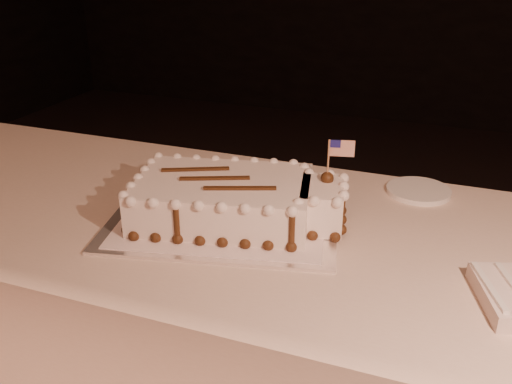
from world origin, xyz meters
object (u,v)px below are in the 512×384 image
(cake_board, at_px, (224,219))
(side_plate, at_px, (419,191))
(banquet_table, at_px, (267,356))
(sheet_cake, at_px, (235,199))

(cake_board, relative_size, side_plate, 3.20)
(cake_board, bearing_deg, side_plate, 25.55)
(side_plate, bearing_deg, cake_board, -141.57)
(banquet_table, distance_m, side_plate, 0.57)
(sheet_cake, relative_size, side_plate, 3.13)
(banquet_table, bearing_deg, sheet_cake, -174.80)
(sheet_cake, bearing_deg, side_plate, 39.80)
(cake_board, distance_m, side_plate, 0.52)
(sheet_cake, distance_m, side_plate, 0.50)
(banquet_table, bearing_deg, cake_board, -172.78)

